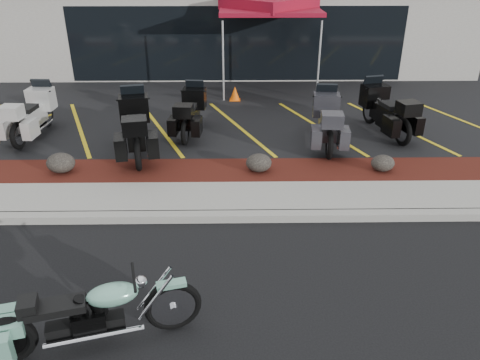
{
  "coord_description": "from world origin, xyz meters",
  "views": [
    {
      "loc": [
        -0.15,
        -6.66,
        4.6
      ],
      "look_at": [
        -0.03,
        1.2,
        0.69
      ],
      "focal_mm": 35.0,
      "sensor_mm": 36.0,
      "label": 1
    }
  ],
  "objects_px": {
    "traffic_cone": "(235,93)",
    "hero_cruiser": "(173,300)",
    "popup_canopy": "(269,6)",
    "touring_white": "(44,103)"
  },
  "relations": [
    {
      "from": "touring_white",
      "to": "traffic_cone",
      "type": "xyz_separation_m",
      "value": [
        5.21,
        2.41,
        -0.44
      ]
    },
    {
      "from": "popup_canopy",
      "to": "touring_white",
      "type": "bearing_deg",
      "value": -143.13
    },
    {
      "from": "popup_canopy",
      "to": "hero_cruiser",
      "type": "bearing_deg",
      "value": -94.35
    },
    {
      "from": "hero_cruiser",
      "to": "touring_white",
      "type": "xyz_separation_m",
      "value": [
        -4.35,
        7.66,
        0.31
      ]
    },
    {
      "from": "traffic_cone",
      "to": "hero_cruiser",
      "type": "bearing_deg",
      "value": -94.9
    },
    {
      "from": "touring_white",
      "to": "traffic_cone",
      "type": "height_order",
      "value": "touring_white"
    },
    {
      "from": "traffic_cone",
      "to": "popup_canopy",
      "type": "height_order",
      "value": "popup_canopy"
    },
    {
      "from": "traffic_cone",
      "to": "popup_canopy",
      "type": "xyz_separation_m",
      "value": [
        1.14,
        1.46,
        2.51
      ]
    },
    {
      "from": "touring_white",
      "to": "popup_canopy",
      "type": "bearing_deg",
      "value": -55.03
    },
    {
      "from": "hero_cruiser",
      "to": "touring_white",
      "type": "relative_size",
      "value": 1.25
    }
  ]
}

